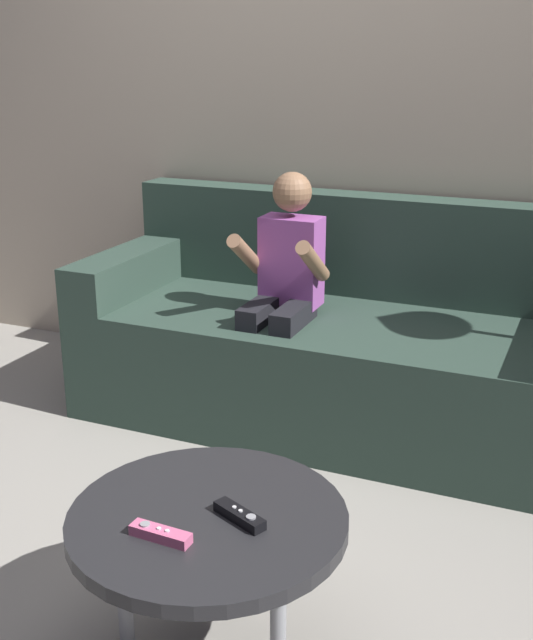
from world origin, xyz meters
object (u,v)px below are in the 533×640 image
Objects in this scene: game_remote_pink_near_edge at (160,534)px; game_remote_black_center at (240,515)px; couch at (341,346)px; coffee_table at (208,526)px; person_seated_on_couch at (282,287)px.

game_remote_black_center is at bearing 46.47° from game_remote_pink_near_edge.
couch is 1.41m from coffee_table.
game_remote_black_center is (0.13, 0.13, 0.00)m from game_remote_pink_near_edge.
game_remote_black_center is at bearing 0.97° from coffee_table.
game_remote_pink_near_edge is 0.18m from game_remote_black_center.
person_seated_on_couch reaches higher than game_remote_pink_near_edge.
couch is 1.54m from game_remote_pink_near_edge.
couch is 2.04× the size of person_seated_on_couch.
couch reaches higher than game_remote_pink_near_edge.
person_seated_on_couch reaches higher than game_remote_black_center.
person_seated_on_couch is 6.89× the size of game_remote_pink_near_edge.
couch is 14.05× the size of game_remote_pink_near_edge.
person_seated_on_couch is (-0.18, -0.18, 0.26)m from couch.
game_remote_pink_near_edge is at bearing -86.51° from couch.
couch is at bearing 95.73° from coffee_table.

